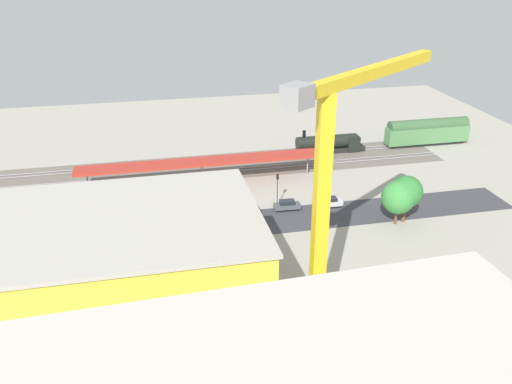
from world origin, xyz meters
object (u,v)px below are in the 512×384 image
(street_tree_1, at_px, (398,197))
(parked_car_1, at_px, (287,206))
(tower_crane, at_px, (333,193))
(box_truck_0, at_px, (121,254))
(street_tree_0, at_px, (181,218))
(traffic_light, at_px, (277,185))
(parked_car_5, at_px, (126,220))
(parked_car_3, at_px, (212,214))
(parked_car_2, at_px, (246,210))
(construction_building, at_px, (123,286))
(passenger_coach, at_px, (428,131))
(parked_car_7, at_px, (40,229))
(platform_canopy_near, at_px, (201,162))
(parked_car_6, at_px, (83,225))
(street_tree_2, at_px, (406,192))
(locomotive, at_px, (331,144))
(parked_car_4, at_px, (165,219))
(parked_car_0, at_px, (329,203))

(street_tree_1, bearing_deg, parked_car_1, -29.27)
(tower_crane, height_order, box_truck_0, tower_crane)
(street_tree_0, relative_size, traffic_light, 1.24)
(parked_car_5, bearing_deg, tower_crane, 123.57)
(parked_car_3, bearing_deg, box_truck_0, 39.07)
(parked_car_2, xyz_separation_m, tower_crane, (-2.45, 32.56, 17.33))
(parked_car_1, distance_m, parked_car_5, 26.61)
(construction_building, height_order, tower_crane, tower_crane)
(passenger_coach, relative_size, street_tree_0, 2.59)
(parked_car_3, xyz_separation_m, parked_car_7, (26.70, -0.58, 0.05))
(construction_building, distance_m, street_tree_1, 46.82)
(box_truck_0, bearing_deg, construction_building, 92.52)
(parked_car_1, distance_m, street_tree_0, 20.85)
(platform_canopy_near, relative_size, parked_car_6, 11.13)
(parked_car_6, xyz_separation_m, parked_car_7, (6.44, -0.06, -0.02))
(passenger_coach, xyz_separation_m, parked_car_2, (46.31, 25.53, -2.37))
(parked_car_1, bearing_deg, parked_car_5, -0.50)
(street_tree_0, xyz_separation_m, street_tree_2, (-35.61, -0.61, 0.46))
(parked_car_3, bearing_deg, street_tree_2, 165.68)
(parked_car_2, bearing_deg, parked_car_6, -0.49)
(locomotive, distance_m, parked_car_1, 30.23)
(parked_car_6, height_order, street_tree_1, street_tree_1)
(parked_car_7, bearing_deg, parked_car_4, 178.60)
(parked_car_1, distance_m, street_tree_1, 18.30)
(tower_crane, xyz_separation_m, street_tree_1, (-20.25, -24.12, -13.43))
(parked_car_7, bearing_deg, street_tree_1, 171.01)
(passenger_coach, height_order, parked_car_6, passenger_coach)
(platform_canopy_near, height_order, street_tree_0, street_tree_0)
(parked_car_0, bearing_deg, passenger_coach, -141.16)
(passenger_coach, xyz_separation_m, street_tree_0, (57.64, 34.10, 1.66))
(street_tree_2, height_order, traffic_light, street_tree_2)
(parked_car_7, distance_m, tower_crane, 50.95)
(tower_crane, bearing_deg, street_tree_2, -131.58)
(parked_car_7, bearing_deg, parked_car_5, -178.90)
(parked_car_5, xyz_separation_m, street_tree_2, (-43.78, 8.49, 4.43))
(box_truck_0, bearing_deg, parked_car_0, -161.21)
(parked_car_6, distance_m, box_truck_0, 13.54)
(parked_car_4, distance_m, traffic_light, 19.47)
(parked_car_5, distance_m, tower_crane, 43.31)
(box_truck_0, relative_size, street_tree_0, 1.32)
(parked_car_2, xyz_separation_m, parked_car_7, (32.46, -0.28, 0.05))
(parked_car_0, bearing_deg, parked_car_5, -1.18)
(parked_car_2, relative_size, street_tree_2, 0.56)
(parked_car_6, height_order, traffic_light, traffic_light)
(tower_crane, bearing_deg, street_tree_1, -130.01)
(tower_crane, distance_m, traffic_light, 37.27)
(parked_car_6, distance_m, street_tree_1, 49.63)
(street_tree_0, bearing_deg, street_tree_1, -179.78)
(platform_canopy_near, distance_m, passenger_coach, 52.85)
(parked_car_3, xyz_separation_m, construction_building, (13.52, 28.64, 6.94))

